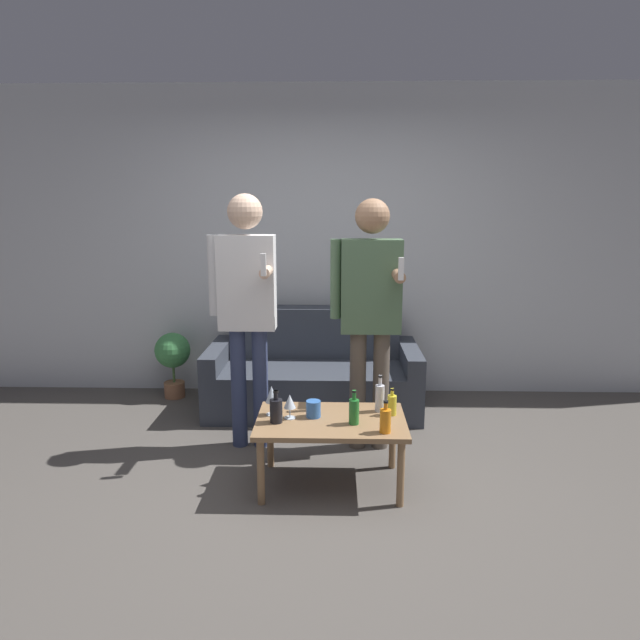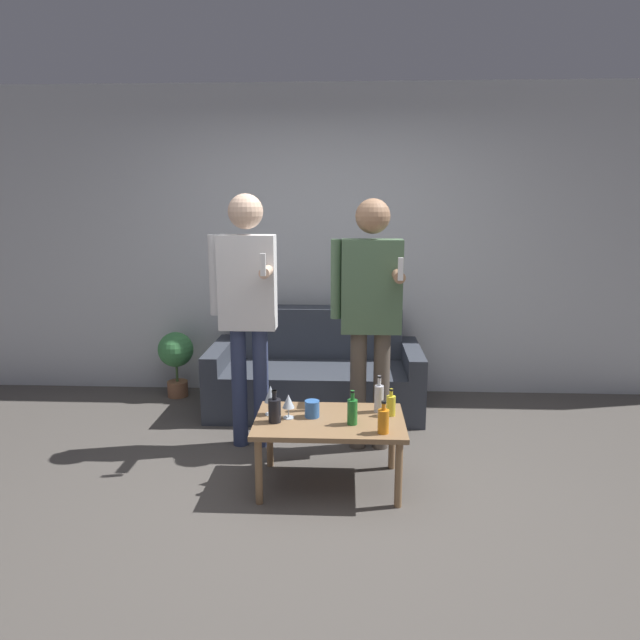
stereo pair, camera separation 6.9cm
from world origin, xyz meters
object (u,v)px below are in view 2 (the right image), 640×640
Objects in this scene: coffee_table at (330,427)px; person_standing_left at (247,298)px; couch at (316,374)px; person_standing_right at (371,304)px; bottle_orange at (275,410)px.

coffee_table is 0.51× the size of person_standing_left.
couch is 0.98× the size of person_standing_left.
couch is 1.37m from coffee_table.
person_standing_left reaches higher than person_standing_right.
bottle_orange is at bearing -132.90° from person_standing_right.
couch is at bearing 83.28° from bottle_orange.
coffee_table is 1.07m from person_standing_left.
person_standing_left is at bearing 179.93° from person_standing_right.
person_standing_left reaches higher than bottle_orange.
person_standing_right reaches higher than couch.
person_standing_right reaches higher than coffee_table.
couch is at bearing 96.63° from coffee_table.
person_standing_right is (0.58, 0.63, 0.53)m from bottle_orange.
person_standing_right is at bearing 47.10° from bottle_orange.
couch is 8.83× the size of bottle_orange.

